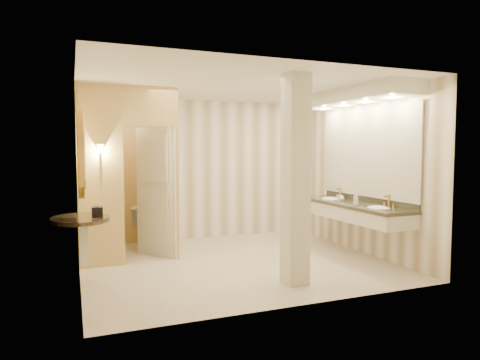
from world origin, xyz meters
The scene contains 16 objects.
floor centered at (0.00, 0.00, 0.00)m, with size 4.50×4.50×0.00m, color beige.
ceiling centered at (0.00, 0.00, 2.70)m, with size 4.50×4.50×0.00m, color white.
wall_back centered at (0.00, 2.00, 1.35)m, with size 4.50×0.02×2.70m, color white.
wall_front centered at (0.00, -2.00, 1.35)m, with size 4.50×0.02×2.70m, color white.
wall_left centered at (-2.25, 0.00, 1.35)m, with size 0.02×4.00×2.70m, color white.
wall_right centered at (2.25, 0.00, 1.35)m, with size 0.02×4.00×2.70m, color white.
toilet_closet centered at (-1.13, 0.96, 1.39)m, with size 1.50×1.55×2.70m.
wall_sconce centered at (-1.93, 0.43, 1.73)m, with size 0.14×0.14×0.42m.
vanity centered at (1.98, -0.30, 1.63)m, with size 0.75×2.55×2.09m.
console_shelf centered at (-2.21, -0.29, 1.34)m, with size 0.90×0.90×1.90m.
pillar centered at (0.35, -1.27, 1.35)m, with size 0.29×0.29×2.70m, color beige.
tissue_box centered at (-2.02, -0.35, 0.94)m, with size 0.13×0.13×0.13m, color black.
toilet centered at (-1.10, 1.63, 0.38)m, with size 0.43×0.75×0.77m, color white.
soap_bottle_a centered at (1.93, 0.05, 0.94)m, with size 0.06×0.06×0.13m, color beige.
soap_bottle_b centered at (1.94, -0.01, 0.93)m, with size 0.09×0.09×0.11m, color silver.
soap_bottle_c centered at (1.83, -0.54, 0.97)m, with size 0.08×0.08×0.20m, color #C6B28C.
Camera 1 is at (-2.31, -6.09, 1.73)m, focal length 32.00 mm.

